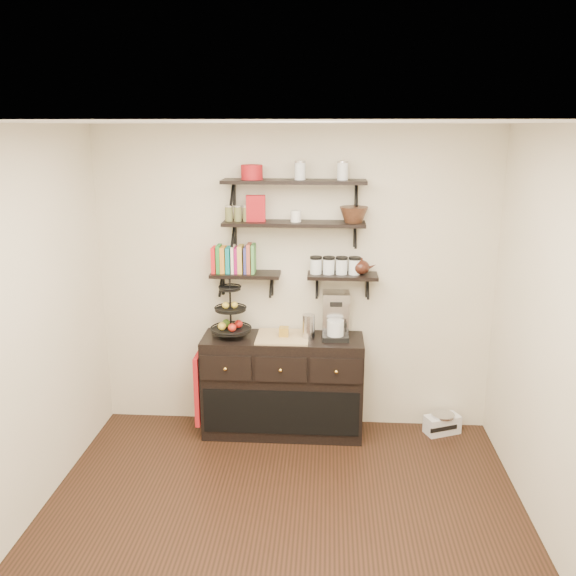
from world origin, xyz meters
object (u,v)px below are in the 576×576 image
(sideboard, at_px, (283,385))
(coffee_maker, at_px, (336,316))
(fruit_stand, at_px, (231,317))
(radio, at_px, (442,424))

(sideboard, distance_m, coffee_maker, 0.79)
(sideboard, bearing_deg, fruit_stand, 179.52)
(coffee_maker, height_order, radio, coffee_maker)
(sideboard, bearing_deg, radio, 2.77)
(sideboard, height_order, fruit_stand, fruit_stand)
(sideboard, distance_m, radio, 1.48)
(fruit_stand, bearing_deg, radio, 2.00)
(radio, bearing_deg, coffee_maker, 159.80)
(sideboard, relative_size, radio, 4.07)
(fruit_stand, height_order, radio, fruit_stand)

